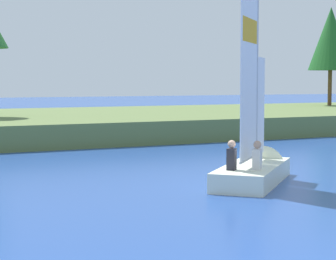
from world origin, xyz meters
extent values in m
cube|color=#5B703D|center=(0.00, 26.77, 0.51)|extent=(80.00, 15.42, 1.01)
cylinder|color=brown|center=(21.78, 29.59, 2.24)|extent=(0.27, 0.27, 2.44)
cone|color=#1E5B23|center=(21.78, 29.59, 5.62)|extent=(3.05, 3.05, 4.32)
cube|color=silver|center=(1.43, 8.90, 0.25)|extent=(3.82, 3.75, 0.49)
cone|color=silver|center=(2.86, 10.29, 0.25)|extent=(1.57, 1.58, 1.23)
cylinder|color=#B7B7BC|center=(1.71, 9.18, 3.39)|extent=(0.08, 0.08, 5.80)
cube|color=white|center=(1.04, 8.53, 3.27)|extent=(1.36, 1.31, 5.04)
cube|color=orange|center=(1.04, 8.53, 3.99)|extent=(1.23, 1.19, 0.61)
cube|color=white|center=(2.13, 9.58, 2.03)|extent=(0.71, 0.69, 2.67)
cylinder|color=#B7B7BC|center=(1.04, 8.53, 0.71)|extent=(1.38, 1.34, 0.06)
cube|color=silver|center=(1.01, 8.08, 0.75)|extent=(0.34, 0.34, 0.52)
sphere|color=tan|center=(1.01, 8.08, 1.13)|extent=(0.20, 0.20, 0.20)
cube|color=#26262D|center=(0.42, 8.35, 0.76)|extent=(0.34, 0.34, 0.54)
sphere|color=tan|center=(0.42, 8.35, 1.14)|extent=(0.20, 0.20, 0.20)
camera|label=1|loc=(-8.11, -5.18, 2.72)|focal=68.55mm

